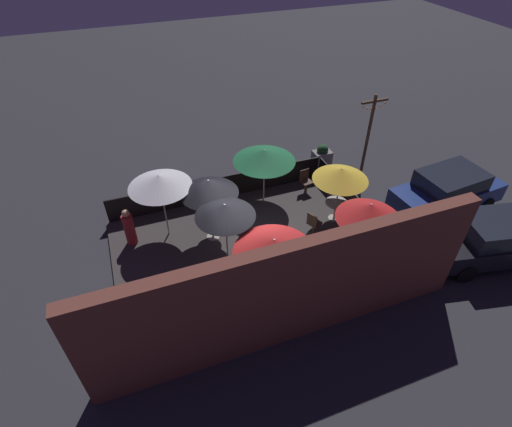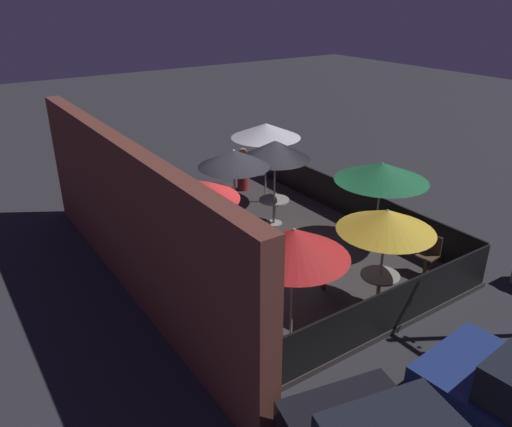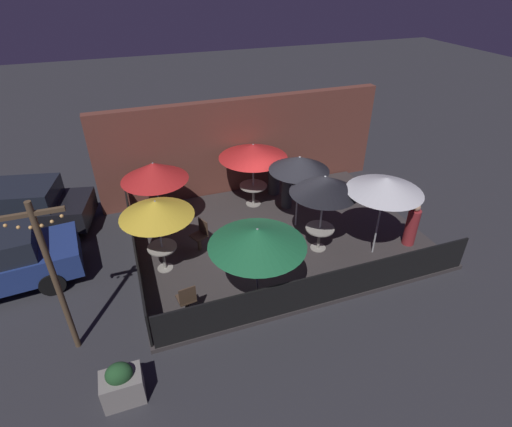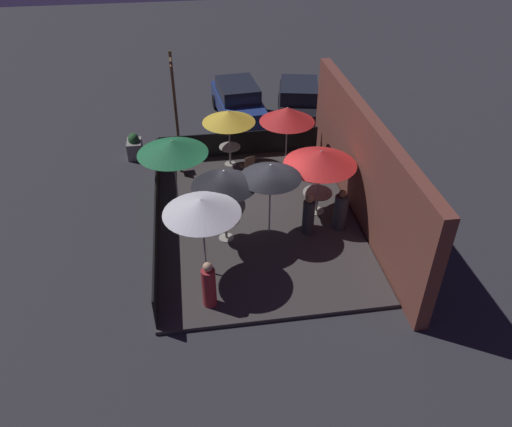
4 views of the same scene
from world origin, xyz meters
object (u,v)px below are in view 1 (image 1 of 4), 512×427
object	(u,v)px
patio_umbrella_2	(341,174)
patron_1	(129,228)
patio_umbrella_0	(209,187)
dining_table_2	(336,206)
patron_2	(247,302)
planter_box	(322,156)
light_post	(368,136)
patio_umbrella_6	(370,211)
patio_umbrella_5	(159,181)
parked_car_1	(494,239)
parked_car_0	(448,191)
patio_umbrella_1	(274,246)
dining_table_0	(212,224)
patio_chair_1	(313,223)
patio_umbrella_3	(264,155)
dining_table_1	(273,281)
patio_chair_0	(306,180)
patron_0	(233,276)
patio_umbrella_4	(225,210)

from	to	relation	value
patio_umbrella_2	patron_1	size ratio (longest dim) A/B	1.55
patio_umbrella_0	dining_table_2	world-z (taller)	patio_umbrella_0
patron_2	planter_box	size ratio (longest dim) A/B	1.40
light_post	patio_umbrella_6	bearing A→B (deg)	58.00
patio_umbrella_5	parked_car_1	bearing A→B (deg)	153.81
patron_1	parked_car_0	world-z (taller)	parked_car_0
patio_umbrella_1	patron_2	world-z (taller)	patio_umbrella_1
patio_umbrella_1	dining_table_0	size ratio (longest dim) A/B	2.73
patio_umbrella_2	parked_car_0	distance (m)	4.41
patio_umbrella_2	patio_umbrella_6	xyz separation A→B (m)	(0.22, 2.06, 0.03)
dining_table_0	patio_chair_1	size ratio (longest dim) A/B	0.86
patio_umbrella_1	patio_umbrella_2	distance (m)	4.19
patio_umbrella_3	dining_table_1	size ratio (longest dim) A/B	2.44
patio_umbrella_3	patio_chair_1	bearing A→B (deg)	108.19
patio_chair_0	parked_car_1	size ratio (longest dim) A/B	0.22
patio_umbrella_5	patio_chair_0	bearing A→B (deg)	-173.70
patio_umbrella_2	patio_umbrella_5	distance (m)	5.93
dining_table_0	patron_0	distance (m)	2.49
light_post	patio_chair_1	bearing A→B (deg)	35.27
patio_umbrella_0	patio_chair_1	size ratio (longest dim) A/B	2.47
dining_table_2	parked_car_0	world-z (taller)	parked_car_0
patron_1	patio_umbrella_0	bearing A→B (deg)	19.89
patio_umbrella_1	parked_car_1	xyz separation A→B (m)	(-7.16, 0.97, -1.26)
patio_umbrella_4	parked_car_0	bearing A→B (deg)	179.62
dining_table_2	patron_1	bearing A→B (deg)	-10.30
patio_umbrella_0	dining_table_1	bearing A→B (deg)	107.62
patio_umbrella_5	parked_car_0	size ratio (longest dim) A/B	0.57
patron_2	parked_car_0	world-z (taller)	parked_car_0
dining_table_0	patron_2	bearing A→B (deg)	90.16
patio_umbrella_3	patron_0	xyz separation A→B (m)	(2.46, 3.90, -1.31)
patron_2	parked_car_1	world-z (taller)	parked_car_1
patio_umbrella_2	patio_umbrella_3	bearing A→B (deg)	-45.41
patio_umbrella_5	patio_chair_0	world-z (taller)	patio_umbrella_5
patio_umbrella_4	patio_umbrella_6	world-z (taller)	patio_umbrella_4
patio_umbrella_0	patio_umbrella_4	world-z (taller)	patio_umbrella_4
patio_umbrella_3	patio_umbrella_6	xyz separation A→B (m)	(-1.75, 4.05, 0.03)
planter_box	patron_1	bearing A→B (deg)	15.15
dining_table_2	parked_car_1	size ratio (longest dim) A/B	0.18
patio_umbrella_3	patron_2	bearing A→B (deg)	63.97
patron_0	patron_1	bearing A→B (deg)	-58.94
patio_umbrella_1	patio_umbrella_5	size ratio (longest dim) A/B	0.93
parked_car_0	patio_chair_1	bearing A→B (deg)	-8.00
patron_0	planter_box	xyz separation A→B (m)	(-5.76, -5.43, -0.30)
patio_umbrella_3	patio_chair_0	bearing A→B (deg)	176.63
patron_2	patio_umbrella_3	bearing A→B (deg)	55.36
planter_box	light_post	xyz separation A→B (m)	(-0.90, 1.67, 1.66)
patio_umbrella_5	patio_chair_1	distance (m)	5.25
patio_umbrella_3	dining_table_2	world-z (taller)	patio_umbrella_3
patio_umbrella_6	patron_2	xyz separation A→B (m)	(4.14, 0.86, -1.35)
patio_umbrella_1	parked_car_0	size ratio (longest dim) A/B	0.52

